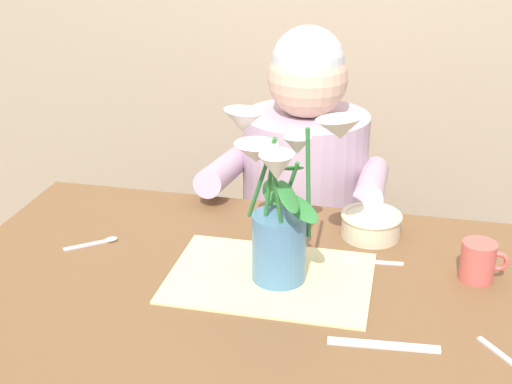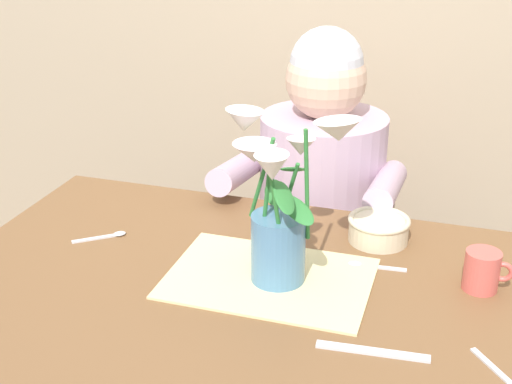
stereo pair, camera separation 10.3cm
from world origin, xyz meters
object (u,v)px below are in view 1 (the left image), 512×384
object	(u,v)px
seated_person	(303,229)
flower_vase	(281,206)
ceramic_bowl	(371,224)
dinner_knife	(383,345)
coffee_cup	(479,261)

from	to	relation	value
seated_person	flower_vase	size ratio (longest dim) A/B	3.27
seated_person	ceramic_bowl	size ratio (longest dim) A/B	8.35
dinner_knife	coffee_cup	size ratio (longest dim) A/B	2.04
flower_vase	coffee_cup	distance (m)	0.41
ceramic_bowl	dinner_knife	size ratio (longest dim) A/B	0.72
flower_vase	dinner_knife	distance (m)	0.32
seated_person	dinner_knife	size ratio (longest dim) A/B	5.97
seated_person	ceramic_bowl	world-z (taller)	seated_person
seated_person	ceramic_bowl	bearing A→B (deg)	-55.86
flower_vase	dinner_knife	world-z (taller)	flower_vase
seated_person	coffee_cup	distance (m)	0.68
flower_vase	seated_person	bearing A→B (deg)	94.17
seated_person	flower_vase	xyz separation A→B (m)	(0.04, -0.58, 0.34)
flower_vase	ceramic_bowl	xyz separation A→B (m)	(0.16, 0.23, -0.13)
dinner_knife	coffee_cup	distance (m)	0.32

